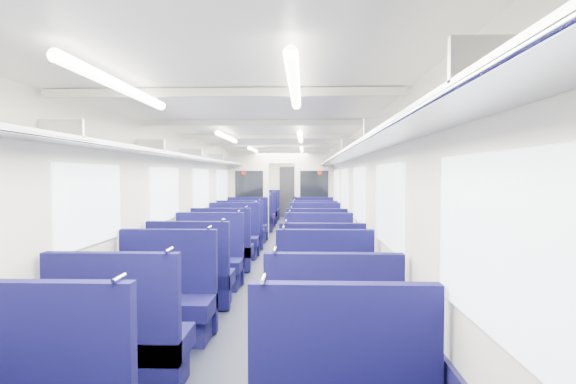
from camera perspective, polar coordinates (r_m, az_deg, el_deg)
name	(u,v)px	position (r m, az deg, el deg)	size (l,w,h in m)	color
floor	(275,257)	(9.59, -1.67, -8.03)	(2.80, 18.00, 0.01)	black
ceiling	(275,143)	(9.46, -1.68, 6.12)	(2.80, 18.00, 0.01)	white
wall_left	(207,200)	(9.65, -10.00, -0.97)	(0.02, 18.00, 2.35)	beige
dado_left	(208,240)	(9.72, -9.88, -5.83)	(0.03, 17.90, 0.70)	#121139
wall_right	(343,200)	(9.47, 6.81, -1.01)	(0.02, 18.00, 2.35)	beige
dado_right	(342,240)	(9.55, 6.70, -5.96)	(0.03, 17.90, 0.70)	#121139
wall_far	(289,187)	(18.44, 0.14, 0.56)	(2.80, 0.02, 2.35)	beige
luggage_rack_left	(216,161)	(9.60, -8.94, 3.79)	(0.36, 17.40, 0.18)	#B2B5BA
luggage_rack_right	(334,161)	(9.44, 5.70, 3.83)	(0.36, 17.40, 0.18)	#B2B5BA
windows	(273,189)	(8.99, -1.87, 0.39)	(2.78, 15.60, 0.75)	white
ceiling_fittings	(274,145)	(9.20, -1.79, 5.85)	(2.70, 16.06, 0.11)	beige
end_door	(289,192)	(18.38, 0.14, 0.01)	(0.75, 0.06, 2.00)	black
bulkhead	(282,192)	(12.40, -0.79, 0.03)	(2.80, 0.10, 2.35)	beige
seat_4	(120,346)	(4.02, -20.09, -17.53)	(1.03, 0.57, 1.15)	#0F0E45
seat_5	(332,348)	(3.79, 5.47, -18.68)	(1.03, 0.57, 1.15)	#0F0E45
seat_6	(165,304)	(5.07, -14.98, -13.30)	(1.03, 0.57, 1.15)	#0F0E45
seat_7	(325,305)	(4.90, 4.63, -13.80)	(1.03, 0.57, 1.15)	#0F0E45
seat_8	(191,280)	(6.10, -11.90, -10.62)	(1.03, 0.57, 1.15)	#0F0E45
seat_9	(322,284)	(5.79, 4.21, -11.28)	(1.03, 0.57, 1.15)	#0F0E45
seat_10	(208,264)	(7.09, -9.85, -8.79)	(1.03, 0.57, 1.15)	#0F0E45
seat_11	(319,265)	(6.94, 3.84, -9.01)	(1.03, 0.57, 1.15)	#0F0E45
seat_12	(222,251)	(8.24, -8.13, -7.24)	(1.03, 0.57, 1.15)	#0F0E45
seat_13	(317,252)	(8.06, 3.59, -7.44)	(1.03, 0.57, 1.15)	#0F0E45
seat_14	(233,241)	(9.47, -6.77, -6.00)	(1.03, 0.57, 1.15)	#0F0E45
seat_15	(315,241)	(9.36, 3.37, -6.08)	(1.03, 0.57, 1.15)	#0F0E45
seat_16	(241,234)	(10.54, -5.86, -5.16)	(1.03, 0.57, 1.15)	#0F0E45
seat_17	(314,235)	(10.33, 3.25, -5.30)	(1.03, 0.57, 1.15)	#0F0E45
seat_18	(247,228)	(11.67, -5.08, -4.44)	(1.03, 0.57, 1.15)	#0F0E45
seat_19	(313,228)	(11.68, 3.11, -4.43)	(1.03, 0.57, 1.15)	#0F0E45
seat_20	(256,220)	(13.64, -4.04, -3.47)	(1.03, 0.57, 1.15)	#0F0E45
seat_21	(312,220)	(13.68, 2.95, -3.46)	(1.03, 0.57, 1.15)	#0F0E45
seat_22	(259,217)	(14.72, -3.59, -3.06)	(1.03, 0.57, 1.15)	#0F0E45
seat_23	(311,216)	(14.74, 2.89, -3.05)	(1.03, 0.57, 1.15)	#0F0E45
seat_24	(263,213)	(15.91, -3.16, -2.66)	(1.03, 0.57, 1.15)	#0F0E45
seat_25	(311,213)	(15.98, 2.82, -2.64)	(1.03, 0.57, 1.15)	#0F0E45
seat_26	(265,211)	(17.07, -2.81, -2.33)	(1.03, 0.57, 1.15)	#0F0E45
seat_27	(310,211)	(17.06, 2.77, -2.33)	(1.03, 0.57, 1.15)	#0F0E45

